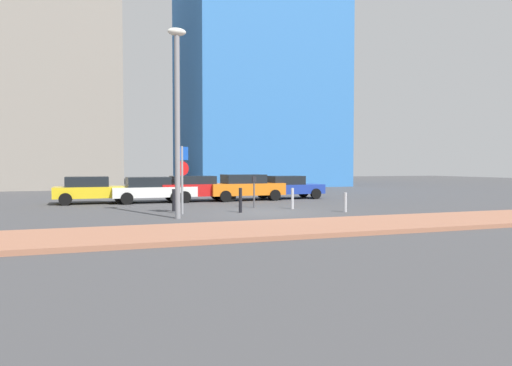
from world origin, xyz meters
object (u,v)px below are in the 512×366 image
Objects in this scene: parked_car_red at (198,188)px; parked_car_blue at (288,187)px; traffic_bollard_near at (240,200)px; parked_car_yellow at (92,189)px; parking_sign_post at (182,171)px; street_lamp at (177,107)px; traffic_bollard_mid at (174,200)px; parked_car_orange at (245,187)px; traffic_bollard_edge at (345,202)px; parked_car_white at (152,189)px; parking_meter at (254,188)px; traffic_bollard_far at (292,198)px.

parked_car_blue is at bearing 2.44° from parked_car_red.
traffic_bollard_near is at bearing -126.49° from parked_car_blue.
parked_car_yellow is 7.95m from parking_sign_post.
street_lamp is 4.70m from traffic_bollard_mid.
street_lamp is 4.91m from traffic_bollard_near.
parked_car_yellow is 0.90× the size of parked_car_orange.
traffic_bollard_mid is (-2.22, -5.35, -0.28)m from parked_car_red.
parked_car_yellow is at bearing 121.67° from traffic_bollard_mid.
parked_car_red is 5.35× the size of traffic_bollard_edge.
parked_car_orange is at bearing -0.45° from parked_car_white.
parking_sign_post reaches higher than parked_car_orange.
parked_car_red reaches higher than traffic_bollard_edge.
parked_car_red is at bearing 73.03° from street_lamp.
parked_car_orange is 4.20× the size of traffic_bollard_near.
parked_car_red reaches higher than parked_car_yellow.
street_lamp reaches higher than parked_car_orange.
street_lamp is (3.22, -8.52, 3.46)m from parked_car_yellow.
traffic_bollard_near is at bearing -109.15° from parked_car_orange.
traffic_bollard_near is 1.08× the size of traffic_bollard_mid.
parked_car_white is 3.04× the size of parking_meter.
traffic_bollard_mid is 7.55m from traffic_bollard_edge.
traffic_bollard_mid is (0.36, -5.27, -0.25)m from parked_car_white.
parked_car_yellow is at bearing 141.15° from traffic_bollard_edge.
parked_car_white is at bearing 132.44° from traffic_bollard_edge.
traffic_bollard_far is at bearing 126.80° from traffic_bollard_edge.
parked_car_orange reaches higher than parked_car_blue.
parked_car_red reaches higher than traffic_bollard_near.
traffic_bollard_edge is (2.04, -8.02, -0.37)m from parked_car_orange.
parked_car_yellow is 0.56× the size of street_lamp.
parked_car_blue is (2.90, 0.36, -0.07)m from parked_car_orange.
parking_sign_post is 2.79m from traffic_bollard_near.
street_lamp is (0.08, -8.12, 3.49)m from parked_car_white.
parked_car_red is at bearing -177.56° from parked_car_blue.
traffic_bollard_edge is at bearing -21.71° from traffic_bollard_mid.
parked_car_red is 1.02× the size of parked_car_orange.
traffic_bollard_edge is at bearing -95.82° from parked_car_blue.
parked_car_white is 1.00× the size of parked_car_red.
parked_car_yellow reaches higher than traffic_bollard_far.
traffic_bollard_mid is (-4.97, -5.23, -0.31)m from parked_car_orange.
parked_car_blue reaches higher than traffic_bollard_mid.
parking_sign_post is at bearing -126.39° from parked_car_orange.
traffic_bollard_mid is at bearing 172.90° from traffic_bollard_far.
parked_car_orange reaches higher than parked_car_yellow.
parking_meter is (1.69, -4.92, 0.19)m from parked_car_red.
traffic_bollard_far is at bearing -45.76° from parked_car_white.
traffic_bollard_edge is (1.58, -2.12, -0.06)m from traffic_bollard_far.
parking_meter reaches higher than traffic_bollard_mid.
parked_car_yellow is 4.10× the size of traffic_bollard_mid.
street_lamp is (-5.25, -8.07, 3.43)m from parked_car_orange.
traffic_bollard_mid is at bearing 158.29° from traffic_bollard_edge.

